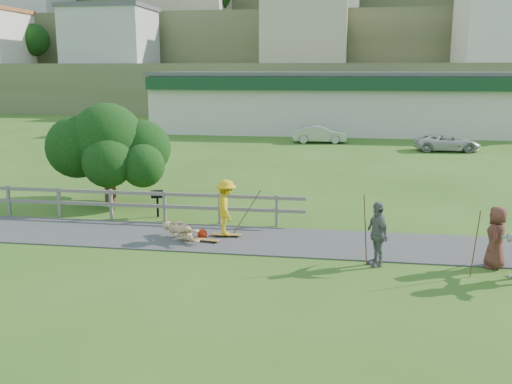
{
  "coord_description": "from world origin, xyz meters",
  "views": [
    {
      "loc": [
        4.28,
        -15.55,
        5.29
      ],
      "look_at": [
        1.49,
        2.0,
        1.47
      ],
      "focal_mm": 40.0,
      "sensor_mm": 36.0,
      "label": 1
    }
  ],
  "objects_px": {
    "spectator_b": "(377,234)",
    "tree": "(109,162)",
    "skater_rider": "(226,210)",
    "bbq": "(158,204)",
    "spectator_c": "(496,237)",
    "car_silver": "(319,134)",
    "skater_fallen": "(181,231)",
    "car_white": "(447,142)"
  },
  "relations": [
    {
      "from": "spectator_b",
      "to": "tree",
      "type": "relative_size",
      "value": 0.38
    },
    {
      "from": "skater_fallen",
      "to": "bbq",
      "type": "bearing_deg",
      "value": 72.54
    },
    {
      "from": "car_white",
      "to": "spectator_b",
      "type": "bearing_deg",
      "value": 162.59
    },
    {
      "from": "spectator_b",
      "to": "spectator_c",
      "type": "xyz_separation_m",
      "value": [
        3.17,
        0.32,
        -0.05
      ]
    },
    {
      "from": "spectator_b",
      "to": "tree",
      "type": "bearing_deg",
      "value": -144.06
    },
    {
      "from": "tree",
      "to": "bbq",
      "type": "bearing_deg",
      "value": -36.93
    },
    {
      "from": "spectator_b",
      "to": "car_silver",
      "type": "xyz_separation_m",
      "value": [
        -2.9,
        26.8,
        -0.25
      ]
    },
    {
      "from": "skater_rider",
      "to": "bbq",
      "type": "height_order",
      "value": "skater_rider"
    },
    {
      "from": "skater_fallen",
      "to": "car_silver",
      "type": "height_order",
      "value": "car_silver"
    },
    {
      "from": "car_silver",
      "to": "bbq",
      "type": "height_order",
      "value": "car_silver"
    },
    {
      "from": "spectator_c",
      "to": "spectator_b",
      "type": "bearing_deg",
      "value": -63.79
    },
    {
      "from": "spectator_c",
      "to": "car_silver",
      "type": "bearing_deg",
      "value": -146.64
    },
    {
      "from": "skater_rider",
      "to": "spectator_c",
      "type": "height_order",
      "value": "skater_rider"
    },
    {
      "from": "car_silver",
      "to": "bbq",
      "type": "relative_size",
      "value": 4.02
    },
    {
      "from": "car_white",
      "to": "skater_rider",
      "type": "bearing_deg",
      "value": 150.71
    },
    {
      "from": "car_silver",
      "to": "car_white",
      "type": "distance_m",
      "value": 9.12
    },
    {
      "from": "spectator_b",
      "to": "car_white",
      "type": "relative_size",
      "value": 0.43
    },
    {
      "from": "spectator_b",
      "to": "car_silver",
      "type": "distance_m",
      "value": 26.96
    },
    {
      "from": "skater_rider",
      "to": "bbq",
      "type": "xyz_separation_m",
      "value": [
        -3.02,
        2.18,
        -0.41
      ]
    },
    {
      "from": "skater_fallen",
      "to": "car_silver",
      "type": "bearing_deg",
      "value": 33.99
    },
    {
      "from": "spectator_c",
      "to": "tree",
      "type": "height_order",
      "value": "tree"
    },
    {
      "from": "skater_fallen",
      "to": "car_white",
      "type": "xyz_separation_m",
      "value": [
        11.66,
        22.3,
        0.26
      ]
    },
    {
      "from": "skater_rider",
      "to": "spectator_b",
      "type": "bearing_deg",
      "value": -131.3
    },
    {
      "from": "skater_rider",
      "to": "car_silver",
      "type": "distance_m",
      "value": 24.91
    },
    {
      "from": "skater_fallen",
      "to": "car_silver",
      "type": "distance_m",
      "value": 25.58
    },
    {
      "from": "spectator_c",
      "to": "bbq",
      "type": "bearing_deg",
      "value": -88.95
    },
    {
      "from": "car_white",
      "to": "bbq",
      "type": "distance_m",
      "value": 23.69
    },
    {
      "from": "bbq",
      "to": "spectator_b",
      "type": "bearing_deg",
      "value": -51.63
    },
    {
      "from": "skater_rider",
      "to": "tree",
      "type": "bearing_deg",
      "value": 35.22
    },
    {
      "from": "spectator_b",
      "to": "tree",
      "type": "distance_m",
      "value": 12.06
    },
    {
      "from": "skater_fallen",
      "to": "spectator_b",
      "type": "bearing_deg",
      "value": -62.37
    },
    {
      "from": "tree",
      "to": "bbq",
      "type": "height_order",
      "value": "tree"
    },
    {
      "from": "bbq",
      "to": "tree",
      "type": "bearing_deg",
      "value": 119.8
    },
    {
      "from": "spectator_b",
      "to": "tree",
      "type": "height_order",
      "value": "tree"
    },
    {
      "from": "skater_rider",
      "to": "tree",
      "type": "height_order",
      "value": "tree"
    },
    {
      "from": "skater_fallen",
      "to": "spectator_c",
      "type": "height_order",
      "value": "spectator_c"
    },
    {
      "from": "spectator_b",
      "to": "spectator_c",
      "type": "distance_m",
      "value": 3.19
    },
    {
      "from": "spectator_b",
      "to": "spectator_c",
      "type": "height_order",
      "value": "spectator_b"
    },
    {
      "from": "skater_fallen",
      "to": "spectator_b",
      "type": "xyz_separation_m",
      "value": [
        5.98,
        -1.41,
        0.58
      ]
    },
    {
      "from": "skater_fallen",
      "to": "car_white",
      "type": "relative_size",
      "value": 0.42
    },
    {
      "from": "car_white",
      "to": "tree",
      "type": "distance_m",
      "value": 23.79
    },
    {
      "from": "bbq",
      "to": "skater_fallen",
      "type": "bearing_deg",
      "value": -81.64
    }
  ]
}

